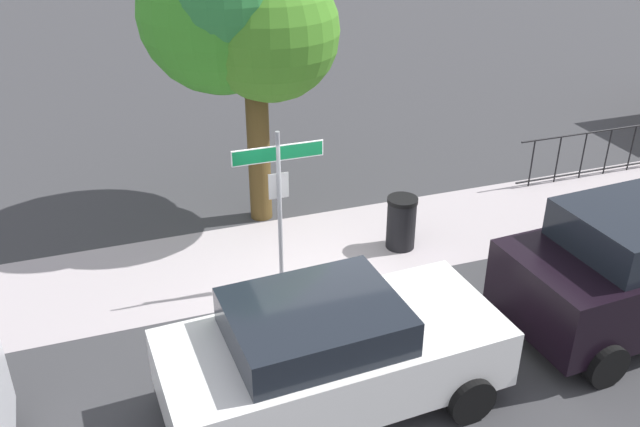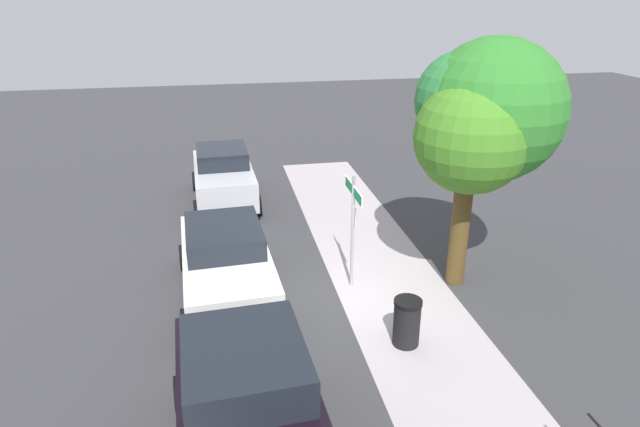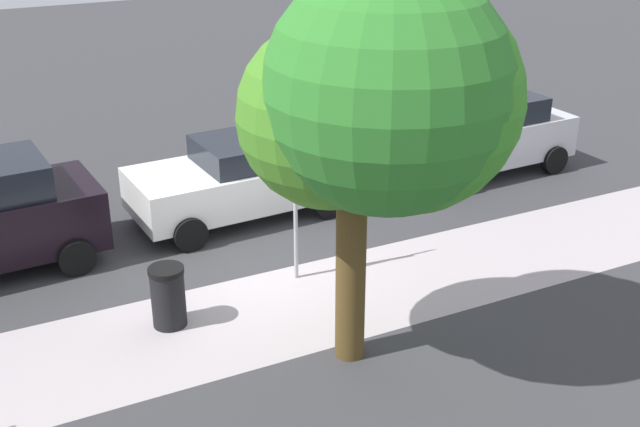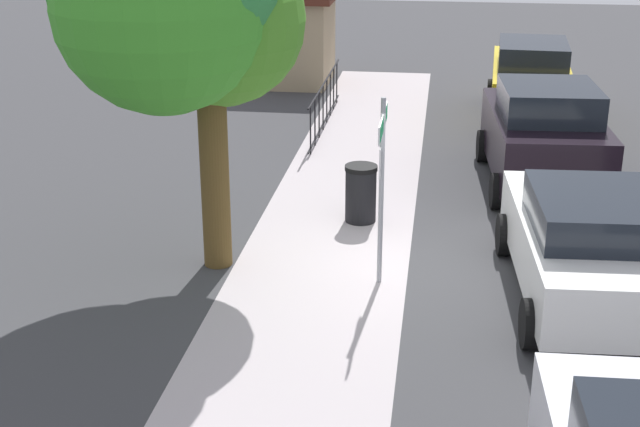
% 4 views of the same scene
% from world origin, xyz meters
% --- Properties ---
extents(ground_plane, '(60.00, 60.00, 0.00)m').
position_xyz_m(ground_plane, '(0.00, 0.00, 0.00)').
color(ground_plane, '#38383A').
extents(sidewalk_strip, '(24.00, 2.60, 0.00)m').
position_xyz_m(sidewalk_strip, '(2.00, 1.30, 0.00)').
color(sidewalk_strip, '#ABA1A3').
rests_on(sidewalk_strip, ground_plane).
extents(street_sign, '(1.43, 0.07, 2.71)m').
position_xyz_m(street_sign, '(-0.54, 0.40, 1.88)').
color(street_sign, '#9EA0A5').
rests_on(street_sign, ground_plane).
extents(shade_tree, '(3.41, 3.39, 5.58)m').
position_xyz_m(shade_tree, '(-0.45, 3.19, 3.92)').
color(shade_tree, '#513D1C').
rests_on(shade_tree, ground_plane).
extents(car_silver, '(4.07, 2.13, 1.74)m').
position_xyz_m(car_silver, '(-6.54, -2.34, 0.89)').
color(car_silver, silver).
rests_on(car_silver, ground_plane).
extents(car_white, '(4.41, 2.28, 1.60)m').
position_xyz_m(car_white, '(-0.72, -2.44, 0.83)').
color(car_white, white).
rests_on(car_white, ground_plane).
extents(trash_bin, '(0.55, 0.55, 0.98)m').
position_xyz_m(trash_bin, '(1.84, 0.90, 0.49)').
color(trash_bin, black).
rests_on(trash_bin, ground_plane).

